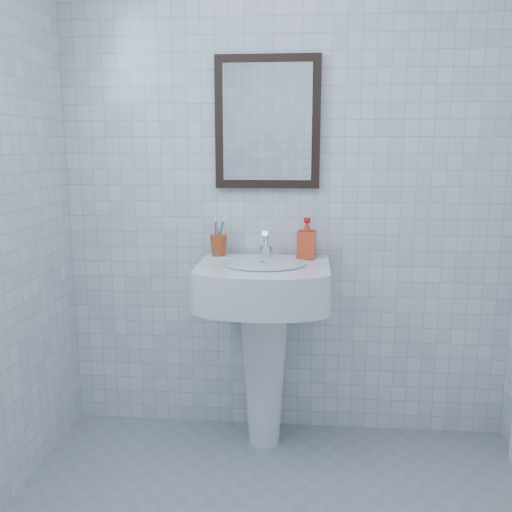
# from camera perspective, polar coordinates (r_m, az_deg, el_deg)

# --- Properties ---
(wall_back) EXTENTS (2.20, 0.02, 2.50)m
(wall_back) POSITION_cam_1_polar(r_m,az_deg,el_deg) (2.79, 3.07, 7.02)
(wall_back) COLOR white
(wall_back) RESTS_ON ground
(wall_front) EXTENTS (2.20, 0.02, 2.50)m
(wall_front) POSITION_cam_1_polar(r_m,az_deg,el_deg) (0.44, -8.86, -14.39)
(wall_front) COLOR white
(wall_front) RESTS_ON ground
(washbasin) EXTENTS (0.60, 0.44, 0.92)m
(washbasin) POSITION_cam_1_polar(r_m,az_deg,el_deg) (2.70, 0.80, -6.73)
(washbasin) COLOR white
(washbasin) RESTS_ON ground
(faucet) EXTENTS (0.06, 0.12, 0.14)m
(faucet) POSITION_cam_1_polar(r_m,az_deg,el_deg) (2.73, 0.99, 0.98)
(faucet) COLOR silver
(faucet) RESTS_ON washbasin
(toothbrush_cup) EXTENTS (0.10, 0.10, 0.10)m
(toothbrush_cup) POSITION_cam_1_polar(r_m,az_deg,el_deg) (2.78, -3.76, 1.07)
(toothbrush_cup) COLOR #B3401C
(toothbrush_cup) RESTS_ON washbasin
(soap_dispenser) EXTENTS (0.10, 0.10, 0.19)m
(soap_dispenser) POSITION_cam_1_polar(r_m,az_deg,el_deg) (2.72, 5.10, 1.80)
(soap_dispenser) COLOR red
(soap_dispenser) RESTS_ON washbasin
(wall_mirror) EXTENTS (0.50, 0.04, 0.62)m
(wall_mirror) POSITION_cam_1_polar(r_m,az_deg,el_deg) (2.77, 1.16, 13.21)
(wall_mirror) COLOR black
(wall_mirror) RESTS_ON wall_back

